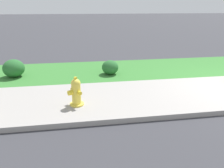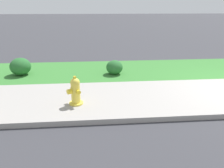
{
  "view_description": "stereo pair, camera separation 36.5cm",
  "coord_description": "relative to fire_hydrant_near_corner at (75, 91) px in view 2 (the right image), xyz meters",
  "views": [
    {
      "loc": [
        -4.64,
        -5.19,
        2.28
      ],
      "look_at": [
        -3.82,
        -0.06,
        0.4
      ],
      "focal_mm": 35.0,
      "sensor_mm": 36.0,
      "label": 1
    },
    {
      "loc": [
        -4.27,
        -5.24,
        2.28
      ],
      "look_at": [
        -3.82,
        -0.06,
        0.4
      ],
      "focal_mm": 35.0,
      "sensor_mm": 36.0,
      "label": 2
    }
  ],
  "objects": [
    {
      "name": "fire_hydrant_near_corner",
      "position": [
        0.0,
        0.0,
        0.0
      ],
      "size": [
        0.38,
        0.39,
        0.71
      ],
      "rotation": [
        0.0,
        0.0,
        2.1
      ],
      "color": "yellow",
      "rests_on": "ground"
    },
    {
      "name": "grass_verge",
      "position": [
        4.72,
        2.9,
        -0.34
      ],
      "size": [
        18.0,
        2.76,
        0.01
      ],
      "primitive_type": "cube",
      "color": "#387A33",
      "rests_on": "ground"
    },
    {
      "name": "shrub_bush_near_lamp",
      "position": [
        1.18,
        2.39,
        -0.1
      ],
      "size": [
        0.58,
        0.58,
        0.49
      ],
      "color": "#28662D",
      "rests_on": "ground"
    },
    {
      "name": "shrub_bush_mid_verge",
      "position": [
        -2.05,
        2.59,
        -0.04
      ],
      "size": [
        0.7,
        0.7,
        0.59
      ],
      "color": "#28662D",
      "rests_on": "ground"
    }
  ]
}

